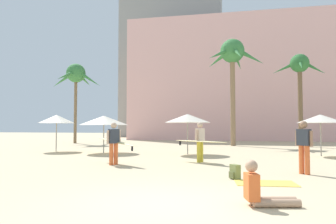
{
  "coord_description": "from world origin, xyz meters",
  "views": [
    {
      "loc": [
        1.24,
        -5.95,
        1.53
      ],
      "look_at": [
        -0.8,
        4.33,
        2.02
      ],
      "focal_mm": 32.85,
      "sensor_mm": 36.0,
      "label": 1
    }
  ],
  "objects": [
    {
      "name": "person_near_left",
      "position": [
        3.59,
        4.58,
        0.93
      ],
      "size": [
        0.49,
        0.5,
        1.7
      ],
      "rotation": [
        0.0,
        0.0,
        3.92
      ],
      "color": "orange",
      "rests_on": "ground"
    },
    {
      "name": "beach_towel",
      "position": [
        2.19,
        2.7,
        0.01
      ],
      "size": [
        1.64,
        1.02,
        0.01
      ],
      "primitive_type": "cube",
      "rotation": [
        0.0,
        0.0,
        0.08
      ],
      "color": "#F4CC4C",
      "rests_on": "ground"
    },
    {
      "name": "ground",
      "position": [
        0.0,
        0.0,
        0.0
      ],
      "size": [
        120.0,
        120.0,
        0.0
      ],
      "primitive_type": "plane",
      "color": "#C6B28C"
    },
    {
      "name": "cafe_umbrella_0",
      "position": [
        -9.04,
        11.01,
        1.97
      ],
      "size": [
        2.12,
        2.12,
        2.22
      ],
      "color": "gray",
      "rests_on": "ground"
    },
    {
      "name": "person_near_right",
      "position": [
        -3.25,
        5.74,
        0.91
      ],
      "size": [
        2.42,
        1.91,
        1.68
      ],
      "rotation": [
        0.0,
        0.0,
        2.4
      ],
      "color": "orange",
      "rests_on": "ground"
    },
    {
      "name": "palm_tree_left",
      "position": [
        -12.33,
        19.49,
        6.02
      ],
      "size": [
        5.27,
        5.55,
        7.19
      ],
      "color": "brown",
      "rests_on": "ground"
    },
    {
      "name": "hotel_pink",
      "position": [
        2.05,
        31.87,
        6.81
      ],
      "size": [
        24.07,
        10.32,
        13.62
      ],
      "primitive_type": "cube",
      "color": "beige",
      "rests_on": "ground"
    },
    {
      "name": "person_far_left",
      "position": [
        1.85,
        0.24,
        0.3
      ],
      "size": [
        1.05,
        0.57,
        0.88
      ],
      "rotation": [
        0.0,
        0.0,
        0.2
      ],
      "color": "tan",
      "rests_on": "ground"
    },
    {
      "name": "person_mid_center",
      "position": [
        0.02,
        7.07,
        0.92
      ],
      "size": [
        2.47,
        1.85,
        1.7
      ],
      "rotation": [
        0.0,
        0.0,
        5.77
      ],
      "color": "gold",
      "rests_on": "ground"
    },
    {
      "name": "hotel_tower_gray",
      "position": [
        -6.95,
        40.15,
        14.68
      ],
      "size": [
        14.46,
        9.92,
        29.36
      ],
      "primitive_type": "cube",
      "color": "gray",
      "rests_on": "ground"
    },
    {
      "name": "palm_tree_right",
      "position": [
        1.55,
        18.66,
        6.98
      ],
      "size": [
        4.63,
        4.96,
        8.44
      ],
      "color": "#896B4C",
      "rests_on": "ground"
    },
    {
      "name": "cafe_umbrella_2",
      "position": [
        -0.98,
        10.66,
        1.96
      ],
      "size": [
        2.49,
        2.49,
        2.19
      ],
      "color": "gray",
      "rests_on": "ground"
    },
    {
      "name": "palm_tree_center",
      "position": [
        6.51,
        18.51,
        5.68
      ],
      "size": [
        3.83,
        3.86,
        6.97
      ],
      "color": "brown",
      "rests_on": "ground"
    },
    {
      "name": "backpack",
      "position": [
        1.4,
        3.21,
        0.2
      ],
      "size": [
        0.34,
        0.35,
        0.42
      ],
      "rotation": [
        0.0,
        0.0,
        3.74
      ],
      "color": "olive",
      "rests_on": "ground"
    },
    {
      "name": "cafe_umbrella_3",
      "position": [
        -5.8,
        10.58,
        1.87
      ],
      "size": [
        2.78,
        2.78,
        2.13
      ],
      "color": "gray",
      "rests_on": "ground"
    },
    {
      "name": "cafe_umbrella_4",
      "position": [
        5.84,
        10.98,
        1.91
      ],
      "size": [
        2.27,
        2.27,
        2.13
      ],
      "color": "gray",
      "rests_on": "ground"
    }
  ]
}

